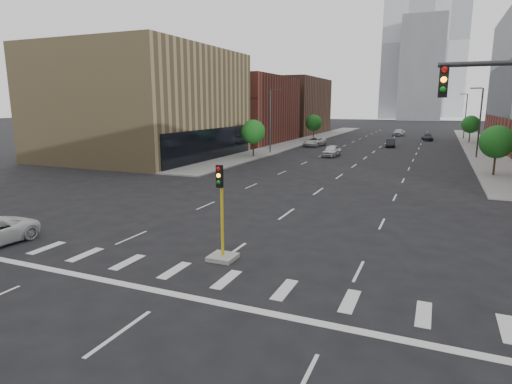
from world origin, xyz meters
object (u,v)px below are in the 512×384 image
Objects in this scene: car_far_left at (314,142)px; car_deep_right at (427,137)px; car_mid_right at (390,143)px; median_traffic_signal at (222,239)px; car_distant at (399,132)px; car_near_left at (332,151)px.

car_deep_right is at bearing 55.36° from car_far_left.
car_far_left is (-12.00, -3.63, 0.08)m from car_mid_right.
car_deep_right is (17.30, 19.73, -0.11)m from car_far_left.
median_traffic_signal reaches higher than car_distant.
car_distant is (5.01, 43.91, 0.04)m from car_near_left.
median_traffic_signal is 0.79× the size of car_far_left.
car_near_left is (-4.52, 41.03, -0.21)m from median_traffic_signal.
car_near_left is 1.07× the size of car_mid_right.
car_mid_right is at bearing -78.06° from car_distant.
median_traffic_signal is at bearing -97.20° from car_mid_right.
median_traffic_signal is 84.94m from car_distant.
car_near_left is 44.19m from car_distant.
median_traffic_signal is 74.13m from car_deep_right.
car_mid_right reaches higher than car_deep_right.
car_mid_right is at bearing -114.87° from car_deep_right.
median_traffic_signal is 57.73m from car_mid_right.
car_mid_right is at bearing 23.42° from car_far_left.
median_traffic_signal is 0.98× the size of car_near_left.
median_traffic_signal is at bearing -80.51° from car_distant.
car_deep_right is (6.80, 73.81, -0.31)m from median_traffic_signal.
car_far_left reaches higher than car_deep_right.
car_far_left reaches higher than car_near_left.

